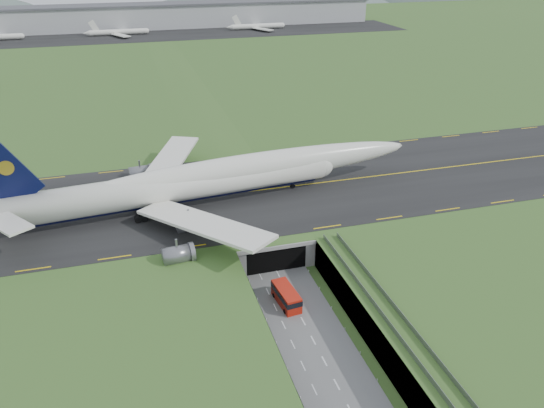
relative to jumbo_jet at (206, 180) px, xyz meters
name	(u,v)px	position (x,y,z in m)	size (l,w,h in m)	color
ground	(289,295)	(9.74, -29.76, -11.63)	(900.00, 900.00, 0.00)	#365A24
airfield_deck	(289,282)	(9.74, -29.76, -8.63)	(800.00, 800.00, 6.00)	gray
trench_road	(302,320)	(9.74, -37.26, -11.53)	(12.00, 75.00, 0.20)	slate
taxiway	(246,192)	(9.74, 3.24, -5.54)	(800.00, 44.00, 0.18)	black
tunnel_portal	(265,236)	(9.74, -13.04, -8.29)	(17.00, 22.30, 6.00)	gray
guideway	(395,327)	(20.74, -48.87, -6.31)	(3.00, 53.00, 7.05)	#A8A8A3
jumbo_jet	(206,180)	(0.00, 0.00, 0.00)	(99.43, 62.82, 20.88)	white
shuttle_tram	(286,296)	(8.46, -32.17, -9.91)	(3.67, 7.94, 3.13)	red
cargo_terminal	(150,16)	(9.59, 269.66, 2.33)	(320.00, 67.00, 15.60)	#B2B2B2
distant_hills	(213,16)	(74.12, 400.24, -15.63)	(700.00, 91.00, 60.00)	#506159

